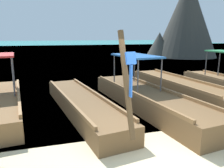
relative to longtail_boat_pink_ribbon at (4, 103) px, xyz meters
The scene contains 7 objects.
ground 5.36m from the longtail_boat_pink_ribbon, 48.27° to the right, with size 120.00×120.00×0.00m, color beige.
sea_water 57.33m from the longtail_boat_pink_ribbon, 86.44° to the left, with size 120.00×120.00×0.00m, color teal.
longtail_boat_pink_ribbon is the anchor object (origin of this frame).
longtail_boat_blue_ribbon 2.62m from the longtail_boat_pink_ribbon, 14.71° to the right, with size 2.02×6.50×2.68m.
longtail_boat_turquoise_ribbon 4.90m from the longtail_boat_pink_ribbon, 10.10° to the right, with size 2.13×6.86×2.47m.
longtail_boat_orange_ribbon 6.95m from the longtail_boat_pink_ribbon, ahead, with size 1.76×6.66×2.67m.
karst_rock 24.55m from the longtail_boat_pink_ribbon, 42.39° to the left, with size 8.54×7.48×9.47m.
Camera 1 is at (-2.07, -3.82, 2.56)m, focal length 35.37 mm.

